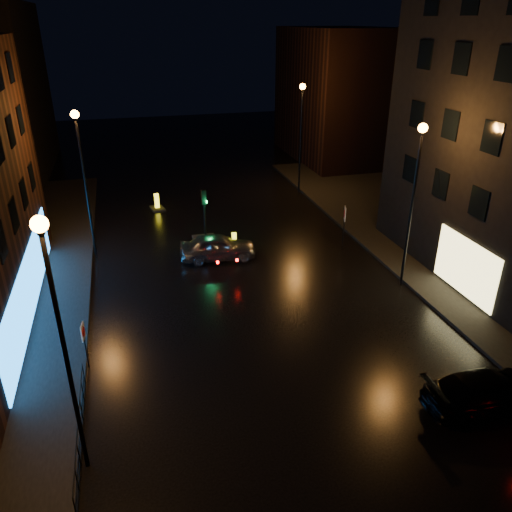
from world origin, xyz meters
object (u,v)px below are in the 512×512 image
object	(u,v)px
road_sign_left	(84,335)
road_sign_right	(345,217)
dark_sedan	(488,392)
traffic_signal	(206,236)
silver_hatchback	(218,247)
bollard_near	(234,244)
bollard_far	(157,206)

from	to	relation	value
road_sign_left	road_sign_right	world-z (taller)	road_sign_right
road_sign_left	dark_sedan	bearing A→B (deg)	-15.18
traffic_signal	silver_hatchback	distance (m)	2.43
bollard_near	road_sign_left	distance (m)	12.87
road_sign_left	road_sign_right	xyz separation A→B (m)	(14.74, 8.25, 0.37)
traffic_signal	silver_hatchback	xyz separation A→B (m)	(0.31, -2.40, 0.24)
silver_hatchback	road_sign_right	xyz separation A→B (m)	(7.73, -0.28, 1.16)
bollard_near	silver_hatchback	bearing A→B (deg)	-132.68
silver_hatchback	bollard_far	xyz separation A→B (m)	(-2.67, 9.44, -0.49)
traffic_signal	bollard_far	bearing A→B (deg)	108.55
road_sign_left	road_sign_right	size ratio (longest dim) A/B	0.80
silver_hatchback	bollard_far	bearing A→B (deg)	20.44
road_sign_left	road_sign_right	distance (m)	16.90
bollard_far	road_sign_left	distance (m)	18.53
road_sign_left	silver_hatchback	bearing A→B (deg)	59.24
dark_sedan	bollard_near	bearing A→B (deg)	20.64
silver_hatchback	bollard_near	size ratio (longest dim) A/B	3.80
silver_hatchback	dark_sedan	distance (m)	16.17
bollard_near	road_sign_left	bearing A→B (deg)	-127.98
dark_sedan	bollard_near	xyz separation A→B (m)	(-5.61, 15.90, -0.47)
bollard_far	road_sign_right	distance (m)	14.34
traffic_signal	road_sign_left	bearing A→B (deg)	-121.50
bollard_near	road_sign_right	bearing A→B (deg)	-11.12
silver_hatchback	road_sign_right	world-z (taller)	road_sign_right
road_sign_right	bollard_near	bearing A→B (deg)	7.04
traffic_signal	silver_hatchback	size ratio (longest dim) A/B	0.79
traffic_signal	road_sign_right	distance (m)	8.59
road_sign_right	bollard_far	bearing A→B (deg)	-22.72
silver_hatchback	dark_sedan	world-z (taller)	silver_hatchback
bollard_near	road_sign_right	xyz separation A→B (m)	(6.49, -1.53, 1.69)
traffic_signal	silver_hatchback	world-z (taller)	traffic_signal
dark_sedan	road_sign_right	xyz separation A→B (m)	(0.87, 14.37, 1.22)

